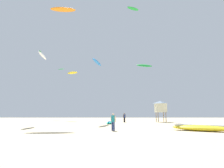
{
  "coord_description": "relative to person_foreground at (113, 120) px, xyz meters",
  "views": [
    {
      "loc": [
        0.04,
        -10.98,
        1.62
      ],
      "look_at": [
        0.0,
        16.77,
        6.46
      ],
      "focal_mm": 27.33,
      "sensor_mm": 36.0,
      "label": 1
    }
  ],
  "objects": [
    {
      "name": "ground_plane",
      "position": [
        -0.15,
        -5.92,
        -0.98
      ],
      "size": [
        120.0,
        120.0,
        0.0
      ],
      "primitive_type": "plane",
      "color": "#C6B28C"
    },
    {
      "name": "person_foreground",
      "position": [
        0.0,
        0.0,
        0.0
      ],
      "size": [
        0.49,
        0.38,
        1.68
      ],
      "rotation": [
        0.0,
        0.0,
        4.18
      ],
      "color": "navy",
      "rests_on": "ground"
    },
    {
      "name": "person_midground",
      "position": [
        2.26,
        16.33,
        0.03
      ],
      "size": [
        0.51,
        0.39,
        1.74
      ],
      "rotation": [
        0.0,
        0.0,
        2.11
      ],
      "color": "black",
      "rests_on": "ground"
    },
    {
      "name": "kite_grounded_near",
      "position": [
        8.32,
        -0.32,
        -0.68
      ],
      "size": [
        5.21,
        3.97,
        0.65
      ],
      "color": "yellow",
      "rests_on": "ground"
    },
    {
      "name": "kite_grounded_mid",
      "position": [
        -0.44,
        11.39,
        -0.77
      ],
      "size": [
        1.56,
        3.76,
        0.47
      ],
      "color": "#19B29E",
      "rests_on": "ground"
    },
    {
      "name": "lifeguard_tower",
      "position": [
        9.55,
        17.26,
        2.07
      ],
      "size": [
        2.3,
        2.3,
        4.15
      ],
      "color": "#8C704C",
      "rests_on": "ground"
    },
    {
      "name": "kite_aloft_0",
      "position": [
        -8.32,
        9.05,
        17.85
      ],
      "size": [
        4.23,
        1.49,
        0.49
      ],
      "color": "orange"
    },
    {
      "name": "kite_aloft_1",
      "position": [
        8.05,
        24.46,
        12.57
      ],
      "size": [
        4.39,
        2.17,
        1.06
      ],
      "color": "green"
    },
    {
      "name": "kite_aloft_2",
      "position": [
        3.99,
        13.33,
        20.88
      ],
      "size": [
        2.6,
        1.7,
        0.35
      ],
      "color": "green"
    },
    {
      "name": "kite_aloft_3",
      "position": [
        -2.8,
        12.45,
        9.71
      ],
      "size": [
        2.01,
        4.32,
        0.99
      ],
      "color": "blue"
    },
    {
      "name": "kite_aloft_4",
      "position": [
        -10.47,
        26.4,
        11.16
      ],
      "size": [
        3.19,
        2.19,
        0.64
      ],
      "color": "yellow"
    },
    {
      "name": "kite_aloft_5",
      "position": [
        -15.34,
        32.69,
        13.84
      ],
      "size": [
        2.31,
        1.56,
        0.4
      ],
      "color": "green"
    },
    {
      "name": "kite_aloft_6",
      "position": [
        -11.08,
        8.78,
        9.67
      ],
      "size": [
        1.46,
        3.64,
        0.87
      ],
      "color": "white"
    }
  ]
}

